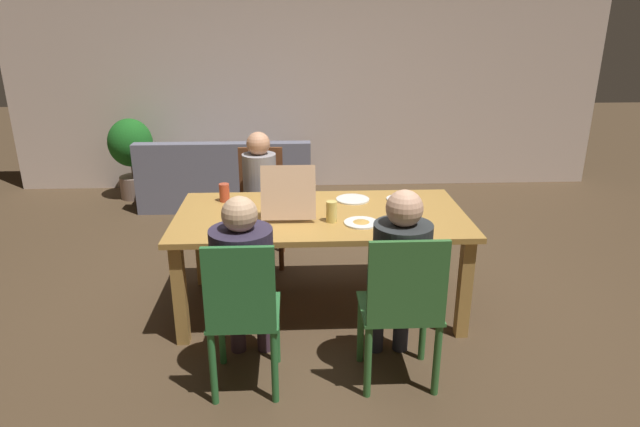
# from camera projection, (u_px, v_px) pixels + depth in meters

# --- Properties ---
(ground_plane) EXTENTS (20.00, 20.00, 0.00)m
(ground_plane) POSITION_uv_depth(u_px,v_px,m) (321.00, 306.00, 4.16)
(ground_plane) COLOR #4A3724
(back_wall) EXTENTS (7.26, 0.12, 2.80)m
(back_wall) POSITION_uv_depth(u_px,v_px,m) (308.00, 74.00, 6.71)
(back_wall) COLOR beige
(back_wall) RESTS_ON ground
(dining_table) EXTENTS (2.05, 1.04, 0.75)m
(dining_table) POSITION_uv_depth(u_px,v_px,m) (321.00, 225.00, 3.93)
(dining_table) COLOR #AF7F3A
(dining_table) RESTS_ON ground
(chair_0) EXTENTS (0.40, 0.44, 0.97)m
(chair_0) POSITION_uv_depth(u_px,v_px,m) (243.00, 312.00, 3.04)
(chair_0) COLOR #2B6F36
(chair_0) RESTS_ON ground
(person_0) EXTENTS (0.35, 0.56, 1.17)m
(person_0) POSITION_uv_depth(u_px,v_px,m) (244.00, 272.00, 3.13)
(person_0) COLOR #422B39
(person_0) RESTS_ON ground
(chair_1) EXTENTS (0.45, 0.41, 0.97)m
(chair_1) POSITION_uv_depth(u_px,v_px,m) (402.00, 307.00, 3.09)
(chair_1) COLOR #336C32
(chair_1) RESTS_ON ground
(person_1) EXTENTS (0.33, 0.51, 1.19)m
(person_1) POSITION_uv_depth(u_px,v_px,m) (399.00, 268.00, 3.16)
(person_1) COLOR #2E2D3E
(person_1) RESTS_ON ground
(chair_2) EXTENTS (0.41, 0.45, 0.99)m
(chair_2) POSITION_uv_depth(u_px,v_px,m) (261.00, 202.00, 4.84)
(chair_2) COLOR brown
(chair_2) RESTS_ON ground
(person_2) EXTENTS (0.29, 0.47, 1.17)m
(person_2) POSITION_uv_depth(u_px,v_px,m) (260.00, 190.00, 4.64)
(person_2) COLOR #2D2C37
(person_2) RESTS_ON ground
(pizza_box_0) EXTENTS (0.37, 0.50, 0.37)m
(pizza_box_0) POSITION_uv_depth(u_px,v_px,m) (289.00, 204.00, 3.94)
(pizza_box_0) COLOR tan
(pizza_box_0) RESTS_ON dining_table
(plate_0) EXTENTS (0.23, 0.23, 0.03)m
(plate_0) POSITION_uv_depth(u_px,v_px,m) (361.00, 222.00, 3.70)
(plate_0) COLOR white
(plate_0) RESTS_ON dining_table
(plate_1) EXTENTS (0.21, 0.21, 0.01)m
(plate_1) POSITION_uv_depth(u_px,v_px,m) (400.00, 199.00, 4.18)
(plate_1) COLOR white
(plate_1) RESTS_ON dining_table
(plate_2) EXTENTS (0.25, 0.25, 0.01)m
(plate_2) POSITION_uv_depth(u_px,v_px,m) (353.00, 199.00, 4.18)
(plate_2) COLOR white
(plate_2) RESTS_ON dining_table
(drinking_glass_0) EXTENTS (0.08, 0.08, 0.14)m
(drinking_glass_0) POSITION_uv_depth(u_px,v_px,m) (224.00, 193.00, 4.13)
(drinking_glass_0) COLOR #BB452B
(drinking_glass_0) RESTS_ON dining_table
(drinking_glass_1) EXTENTS (0.08, 0.08, 0.15)m
(drinking_glass_1) POSITION_uv_depth(u_px,v_px,m) (332.00, 212.00, 3.72)
(drinking_glass_1) COLOR #E3C863
(drinking_glass_1) RESTS_ON dining_table
(couch) EXTENTS (1.92, 0.76, 0.78)m
(couch) POSITION_uv_depth(u_px,v_px,m) (227.00, 181.00, 6.32)
(couch) COLOR slate
(couch) RESTS_ON ground
(potted_plant) EXTENTS (0.51, 0.51, 0.95)m
(potted_plant) POSITION_uv_depth(u_px,v_px,m) (131.00, 151.00, 6.47)
(potted_plant) COLOR gray
(potted_plant) RESTS_ON ground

